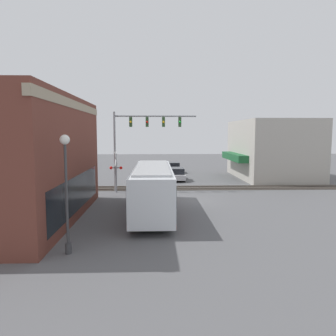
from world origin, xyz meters
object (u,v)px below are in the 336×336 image
object	(u,v)px
city_bus	(153,187)
pedestrian_at_crossing	(140,184)
parked_car_black	(173,168)
parked_car_silver	(177,174)
streetlamp	(66,184)
crossing_signal	(116,168)

from	to	relation	value
city_bus	pedestrian_at_crossing	xyz separation A→B (m)	(7.58, 1.23, -0.91)
parked_car_black	parked_car_silver	bearing A→B (deg)	180.00
parked_car_black	city_bus	bearing A→B (deg)	173.59
parked_car_black	pedestrian_at_crossing	bearing A→B (deg)	166.17
city_bus	parked_car_silver	bearing A→B (deg)	-9.47
city_bus	streetlamp	distance (m)	8.52
streetlamp	parked_car_silver	bearing A→B (deg)	-15.34
city_bus	streetlamp	xyz separation A→B (m)	(-7.52, 3.74, 1.42)
parked_car_silver	pedestrian_at_crossing	size ratio (longest dim) A/B	2.68
city_bus	crossing_signal	distance (m)	8.53
pedestrian_at_crossing	crossing_signal	bearing A→B (deg)	84.20
crossing_signal	pedestrian_at_crossing	bearing A→B (deg)	-95.80
parked_car_silver	parked_car_black	distance (m)	7.55
parked_car_silver	pedestrian_at_crossing	distance (m)	8.88
city_bus	parked_car_black	size ratio (longest dim) A/B	2.46
crossing_signal	streetlamp	size ratio (longest dim) A/B	0.71
streetlamp	parked_car_black	bearing A→B (deg)	-11.68
streetlamp	pedestrian_at_crossing	world-z (taller)	streetlamp
city_bus	crossing_signal	size ratio (longest dim) A/B	2.97
city_bus	pedestrian_at_crossing	world-z (taller)	city_bus
parked_car_silver	parked_car_black	bearing A→B (deg)	0.00
streetlamp	parked_car_silver	world-z (taller)	streetlamp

